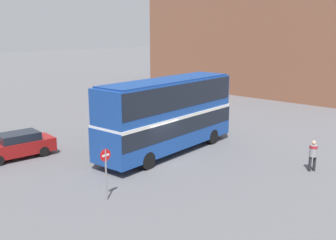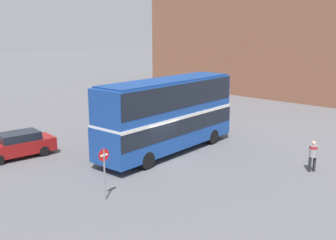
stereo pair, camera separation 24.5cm
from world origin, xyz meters
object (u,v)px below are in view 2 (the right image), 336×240
at_px(double_decker_bus, 168,111).
at_px(parked_car_kerb_near, 185,107).
at_px(pedestrian_foreground, 313,153).
at_px(parked_car_kerb_far, 17,145).
at_px(no_entry_sign, 104,166).

distance_m(double_decker_bus, parked_car_kerb_near, 11.27).
xyz_separation_m(pedestrian_foreground, parked_car_kerb_far, (-10.04, 14.36, -0.28)).
xyz_separation_m(double_decker_bus, parked_car_kerb_far, (-7.16, 6.04, -1.90)).
relative_size(double_decker_bus, no_entry_sign, 4.38).
xyz_separation_m(parked_car_kerb_near, parked_car_kerb_far, (-16.25, -0.36, 0.00)).
bearing_deg(double_decker_bus, pedestrian_foreground, -73.96).
bearing_deg(double_decker_bus, parked_car_kerb_far, 136.86).
bearing_deg(parked_car_kerb_far, parked_car_kerb_near, -172.03).
distance_m(double_decker_bus, no_entry_sign, 7.99).
distance_m(pedestrian_foreground, no_entry_sign, 11.59).
bearing_deg(pedestrian_foreground, parked_car_kerb_far, -106.64).
bearing_deg(parked_car_kerb_near, double_decker_bus, 35.48).
distance_m(double_decker_bus, pedestrian_foreground, 8.95).
height_order(parked_car_kerb_far, no_entry_sign, no_entry_sign).
bearing_deg(pedestrian_foreground, no_entry_sign, -79.46).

